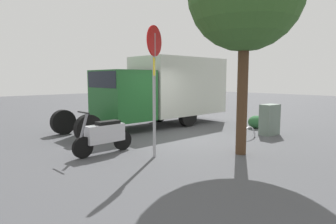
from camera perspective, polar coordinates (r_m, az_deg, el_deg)
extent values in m
plane|color=#4A4B4E|center=(9.92, 3.66, -5.34)|extent=(60.00, 60.00, 0.00)
cylinder|color=black|center=(13.87, -1.84, -0.02)|extent=(0.90, 0.25, 0.90)
cylinder|color=black|center=(12.51, 3.89, -0.76)|extent=(0.90, 0.25, 0.90)
cylinder|color=black|center=(11.40, -19.69, -1.85)|extent=(0.90, 0.25, 0.90)
cylinder|color=black|center=(9.70, -15.22, -3.12)|extent=(0.90, 0.25, 0.90)
cube|color=beige|center=(13.36, 2.13, 5.08)|extent=(4.14, 2.21, 2.49)
cube|color=#1D5926|center=(11.41, -8.84, 3.26)|extent=(1.80, 2.10, 1.90)
cube|color=black|center=(11.40, -8.89, 6.27)|extent=(1.82, 1.94, 0.60)
cylinder|color=black|center=(7.88, -16.23, -6.64)|extent=(0.56, 0.12, 0.56)
cylinder|color=black|center=(8.53, -8.81, -5.45)|extent=(0.56, 0.12, 0.56)
cube|color=silver|center=(8.16, -12.12, -4.07)|extent=(1.11, 0.36, 0.48)
cube|color=black|center=(8.17, -11.58, -2.12)|extent=(0.65, 0.30, 0.12)
cylinder|color=slate|center=(7.80, -16.04, -2.65)|extent=(0.29, 0.08, 0.69)
cylinder|color=black|center=(7.75, -16.12, -0.10)|extent=(0.06, 0.55, 0.04)
cylinder|color=#9E9EA3|center=(7.50, -2.71, 3.02)|extent=(0.08, 0.08, 3.16)
cylinder|color=red|center=(7.53, -2.66, 13.65)|extent=(0.71, 0.32, 0.76)
cube|color=yellow|center=(7.47, -2.64, 8.77)|extent=(0.33, 0.33, 0.44)
cylinder|color=#47301E|center=(8.06, 14.24, 3.15)|extent=(0.28, 0.28, 3.19)
cube|color=slate|center=(11.21, 19.14, -1.42)|extent=(0.75, 0.49, 1.11)
torus|color=#B7B7BC|center=(10.40, 15.41, -5.01)|extent=(0.85, 0.07, 0.85)
ellipsoid|color=#2C6236|center=(12.60, 16.77, -1.85)|extent=(0.76, 0.62, 0.52)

